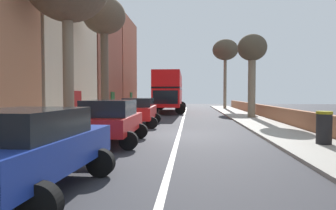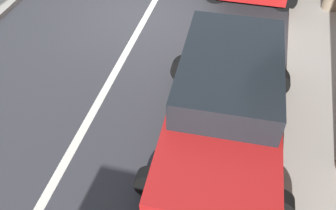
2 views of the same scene
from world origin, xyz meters
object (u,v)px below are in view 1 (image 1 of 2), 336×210
Objects in this scene: parked_car_red_left_0 at (139,110)px; litter_bin_right at (324,127)px; double_decker_bus at (169,90)px; street_tree_right_3 at (225,51)px; parked_car_blue_left_3 at (29,146)px; parked_car_red_left_1 at (111,119)px; street_tree_left_2 at (104,20)px; street_tree_right_5 at (252,53)px.

litter_bin_right is (7.80, -6.16, -0.24)m from parked_car_red_left_0.
street_tree_right_3 reaches higher than double_decker_bus.
parked_car_blue_left_3 is (-0.00, -11.54, -0.02)m from parked_car_red_left_0.
parked_car_red_left_0 reaches higher than litter_bin_right.
parked_car_red_left_1 is 3.41× the size of litter_bin_right.
parked_car_blue_left_3 is at bearing -79.59° from street_tree_left_2.
parked_car_red_left_1 is 0.47× the size of street_tree_right_3.
parked_car_red_left_1 is at bearing -90.01° from parked_car_red_left_0.
double_decker_bus reaches higher than parked_car_blue_left_3.
parked_car_blue_left_3 is 31.91m from street_tree_right_3.
street_tree_right_3 is 25.87m from litter_bin_right.
street_tree_right_5 is (7.74, 5.51, 4.11)m from parked_car_red_left_0.
street_tree_right_3 is at bearing 91.07° from litter_bin_right.
parked_car_red_left_1 reaches higher than parked_car_red_left_0.
street_tree_right_3 reaches higher than street_tree_left_2.
parked_car_red_left_1 is at bearing -106.38° from street_tree_right_3.
parked_car_red_left_1 is 5.48m from parked_car_blue_left_3.
street_tree_right_3 reaches higher than street_tree_right_5.
parked_car_blue_left_3 is at bearing -90.04° from parked_car_red_left_1.
parked_car_red_left_1 is 14.52m from street_tree_right_5.
street_tree_right_5 is at bearing -88.26° from street_tree_right_3.
street_tree_left_2 reaches higher than double_decker_bus.
parked_car_red_left_0 is at bearing -6.77° from street_tree_left_2.
litter_bin_right is at bearing -0.69° from parked_car_red_left_1.
parked_car_red_left_1 is 8.60m from street_tree_left_2.
street_tree_right_5 is at bearing 27.94° from street_tree_left_2.
double_decker_bus is 24.94m from parked_car_blue_left_3.
parked_car_blue_left_3 is 3.43× the size of litter_bin_right.
parked_car_blue_left_3 is 0.53× the size of street_tree_left_2.
street_tree_left_2 is at bearing -152.06° from street_tree_right_5.
parked_car_blue_left_3 is at bearing -145.39° from litter_bin_right.
litter_bin_right is at bearing -89.70° from street_tree_right_5.
parked_car_red_left_1 is 26.74m from street_tree_right_3.
double_decker_bus reaches higher than litter_bin_right.
street_tree_left_2 is (-2.17, 6.32, 5.41)m from parked_car_red_left_1.
parked_car_blue_left_3 is at bearing -91.85° from double_decker_bus.
street_tree_left_2 reaches higher than litter_bin_right.
parked_car_red_left_0 is 0.72× the size of street_tree_right_5.
street_tree_right_5 is at bearing 35.47° from parked_car_red_left_0.
street_tree_right_5 reaches higher than double_decker_bus.
parked_car_red_left_0 is at bearing 141.69° from litter_bin_right.
double_decker_bus is 20.78m from litter_bin_right.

